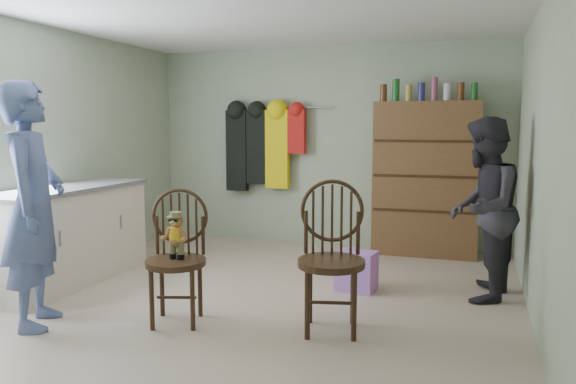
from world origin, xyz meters
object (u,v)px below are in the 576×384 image
(chair_front, at_px, (177,248))
(dresser, at_px, (426,178))
(counter, at_px, (67,235))
(chair_far, at_px, (332,250))

(chair_front, distance_m, dresser, 3.36)
(counter, distance_m, dresser, 3.96)
(chair_front, bearing_deg, dresser, 43.60)
(counter, relative_size, dresser, 0.90)
(chair_front, height_order, chair_far, chair_far)
(counter, relative_size, chair_far, 1.66)
(counter, distance_m, chair_far, 2.78)
(chair_far, relative_size, dresser, 0.54)
(dresser, bearing_deg, counter, -144.31)
(chair_front, relative_size, dresser, 0.50)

